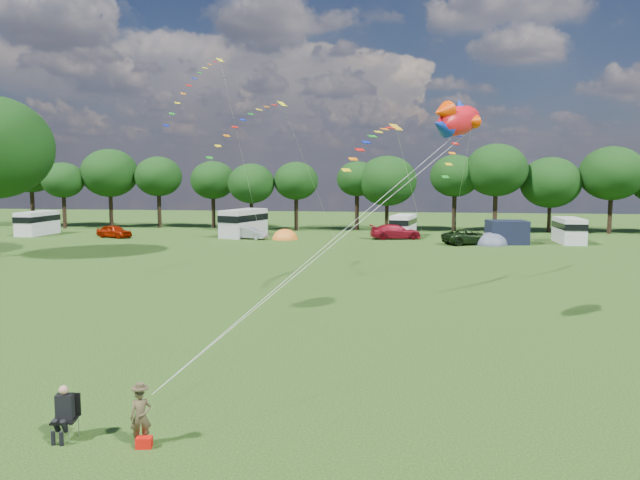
# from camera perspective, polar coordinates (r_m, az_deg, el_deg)

# --- Properties ---
(ground_plane) EXTENTS (180.00, 180.00, 0.00)m
(ground_plane) POSITION_cam_1_polar(r_m,az_deg,el_deg) (21.08, -2.98, -13.28)
(ground_plane) COLOR black
(ground_plane) RESTS_ON ground
(tree_line) EXTENTS (102.98, 10.98, 10.27)m
(tree_line) POSITION_cam_1_polar(r_m,az_deg,el_deg) (74.53, 8.93, 5.66)
(tree_line) COLOR black
(tree_line) RESTS_ON ground
(car_a) EXTENTS (4.46, 2.94, 1.38)m
(car_a) POSITION_cam_1_polar(r_m,az_deg,el_deg) (70.29, -18.30, 0.76)
(car_a) COLOR #8E1501
(car_a) RESTS_ON ground
(car_b) EXTENTS (3.75, 2.27, 1.24)m
(car_b) POSITION_cam_1_polar(r_m,az_deg,el_deg) (65.75, -6.42, 0.62)
(car_b) COLOR gray
(car_b) RESTS_ON ground
(car_c) EXTENTS (5.50, 3.30, 1.54)m
(car_c) POSITION_cam_1_polar(r_m,az_deg,el_deg) (65.90, 6.92, 0.76)
(car_c) COLOR maroon
(car_c) RESTS_ON ground
(car_d) EXTENTS (6.04, 4.50, 1.50)m
(car_d) POSITION_cam_1_polar(r_m,az_deg,el_deg) (62.37, 13.56, 0.30)
(car_d) COLOR black
(car_d) RESTS_ON ground
(campervan_a) EXTENTS (2.54, 5.45, 2.62)m
(campervan_a) POSITION_cam_1_polar(r_m,az_deg,el_deg) (76.52, -24.43, 1.48)
(campervan_a) COLOR silver
(campervan_a) RESTS_ON ground
(campervan_b) EXTENTS (4.40, 6.54, 2.96)m
(campervan_b) POSITION_cam_1_polar(r_m,az_deg,el_deg) (68.39, -7.01, 1.64)
(campervan_b) COLOR #BBBBBD
(campervan_b) RESTS_ON ground
(campervan_c) EXTENTS (2.99, 5.20, 2.40)m
(campervan_c) POSITION_cam_1_polar(r_m,az_deg,el_deg) (68.14, 7.62, 1.37)
(campervan_c) COLOR white
(campervan_c) RESTS_ON ground
(campervan_d) EXTENTS (2.26, 5.14, 2.50)m
(campervan_d) POSITION_cam_1_polar(r_m,az_deg,el_deg) (66.41, 21.81, 0.89)
(campervan_d) COLOR silver
(campervan_d) RESTS_ON ground
(tent_orange) EXTENTS (2.76, 3.02, 2.16)m
(tent_orange) POSITION_cam_1_polar(r_m,az_deg,el_deg) (65.24, -3.21, 0.08)
(tent_orange) COLOR orange
(tent_orange) RESTS_ON ground
(tent_greyblue) EXTENTS (3.24, 3.55, 2.41)m
(tent_greyblue) POSITION_cam_1_polar(r_m,az_deg,el_deg) (62.50, 15.35, -0.41)
(tent_greyblue) COLOR #4C5366
(tent_greyblue) RESTS_ON ground
(awning_navy) EXTENTS (4.01, 3.41, 2.29)m
(awning_navy) POSITION_cam_1_polar(r_m,az_deg,el_deg) (63.75, 16.71, 0.69)
(awning_navy) COLOR black
(awning_navy) RESTS_ON ground
(kite_flyer) EXTENTS (0.65, 0.56, 1.51)m
(kite_flyer) POSITION_cam_1_polar(r_m,az_deg,el_deg) (17.33, -16.07, -15.29)
(kite_flyer) COLOR #4C412A
(kite_flyer) RESTS_ON ground
(camp_chair) EXTENTS (0.69, 0.69, 1.47)m
(camp_chair) POSITION_cam_1_polar(r_m,az_deg,el_deg) (18.33, -22.26, -13.89)
(camp_chair) COLOR #99999E
(camp_chair) RESTS_ON ground
(kite_bag) EXTENTS (0.44, 0.33, 0.28)m
(kite_bag) POSITION_cam_1_polar(r_m,az_deg,el_deg) (17.40, -15.78, -17.38)
(kite_bag) COLOR red
(kite_bag) RESTS_ON ground
(fish_kite) EXTENTS (2.91, 3.54, 1.96)m
(fish_kite) POSITION_cam_1_polar(r_m,az_deg,el_deg) (28.20, 12.29, 10.66)
(fish_kite) COLOR red
(fish_kite) RESTS_ON ground
(streamer_kite_a) EXTENTS (3.21, 5.54, 5.73)m
(streamer_kite_a) POSITION_cam_1_polar(r_m,az_deg,el_deg) (50.43, -11.06, 14.16)
(streamer_kite_a) COLOR yellow
(streamer_kite_a) RESTS_ON ground
(streamer_kite_b) EXTENTS (4.15, 4.64, 3.77)m
(streamer_kite_b) POSITION_cam_1_polar(r_m,az_deg,el_deg) (39.89, -6.12, 10.94)
(streamer_kite_b) COLOR yellow
(streamer_kite_b) RESTS_ON ground
(streamer_kite_c) EXTENTS (3.22, 5.06, 2.83)m
(streamer_kite_c) POSITION_cam_1_polar(r_m,az_deg,el_deg) (35.81, 5.22, 9.24)
(streamer_kite_c) COLOR yellow
(streamer_kite_c) RESTS_ON ground
(streamer_kite_d) EXTENTS (2.66, 5.08, 4.28)m
(streamer_kite_d) POSITION_cam_1_polar(r_m,az_deg,el_deg) (41.36, 12.89, 9.46)
(streamer_kite_d) COLOR yellow
(streamer_kite_d) RESTS_ON ground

